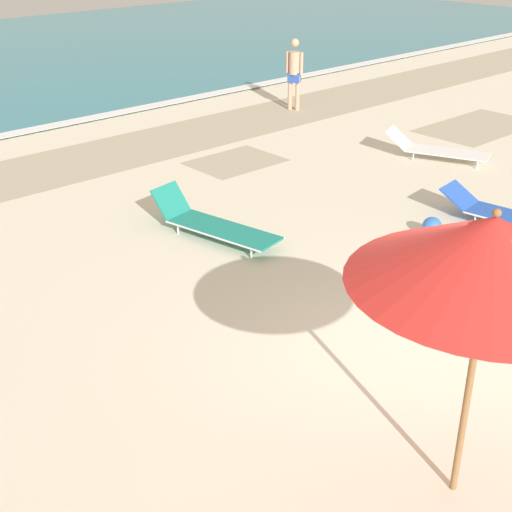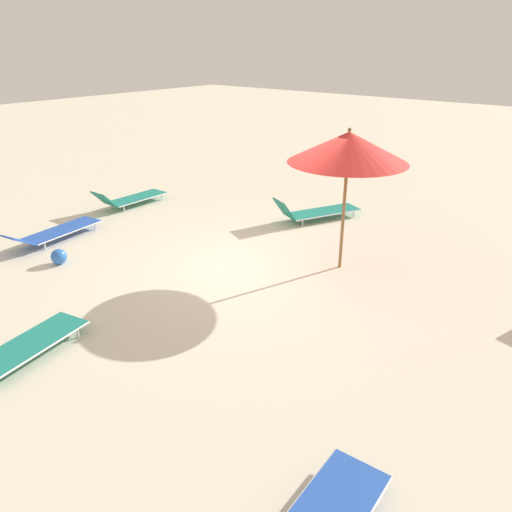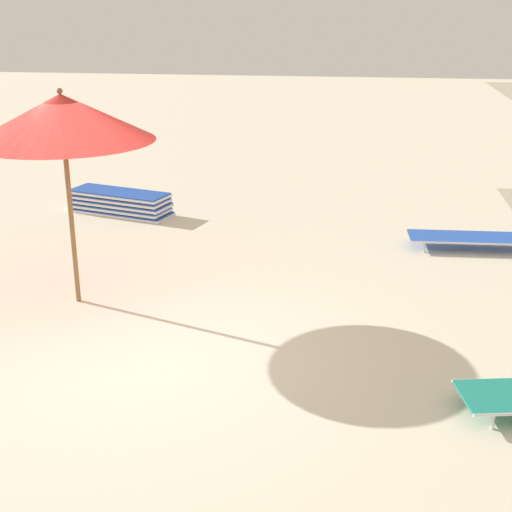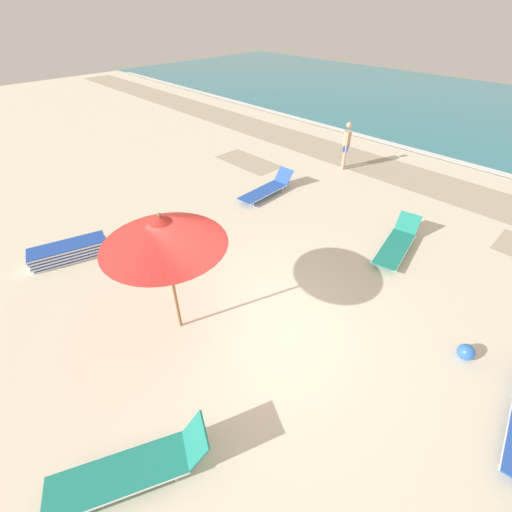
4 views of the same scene
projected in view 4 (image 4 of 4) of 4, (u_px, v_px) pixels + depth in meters
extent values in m
cube|color=beige|center=(255.00, 333.00, 6.99)|extent=(60.00, 60.00, 0.16)
cube|color=#B3A68B|center=(444.00, 187.00, 12.08)|extent=(57.00, 2.20, 0.00)
cube|color=#B3A68B|center=(248.00, 162.00, 13.94)|extent=(2.73, 1.30, 0.00)
cube|color=white|center=(471.00, 165.00, 13.48)|extent=(56.00, 0.44, 0.01)
cylinder|color=olive|center=(173.00, 283.00, 6.35)|extent=(0.06, 0.06, 2.33)
cone|color=red|center=(162.00, 231.00, 5.64)|extent=(2.16, 2.16, 0.55)
cylinder|color=#A4221E|center=(165.00, 244.00, 5.80)|extent=(2.10, 2.10, 0.01)
sphere|color=olive|center=(159.00, 215.00, 5.45)|extent=(0.07, 0.07, 0.07)
cube|color=blue|center=(73.00, 256.00, 8.84)|extent=(1.07, 1.90, 0.03)
cube|color=silver|center=(73.00, 257.00, 8.86)|extent=(1.09, 1.93, 0.04)
cube|color=blue|center=(70.00, 254.00, 8.77)|extent=(1.07, 1.90, 0.03)
cube|color=silver|center=(70.00, 255.00, 8.79)|extent=(1.09, 1.93, 0.04)
cube|color=blue|center=(70.00, 251.00, 8.72)|extent=(1.07, 1.90, 0.03)
cube|color=silver|center=(70.00, 252.00, 8.74)|extent=(1.09, 1.93, 0.04)
cube|color=blue|center=(67.00, 248.00, 8.66)|extent=(1.07, 1.90, 0.03)
cube|color=silver|center=(68.00, 249.00, 8.68)|extent=(1.09, 1.93, 0.04)
cube|color=blue|center=(66.00, 246.00, 8.61)|extent=(1.07, 1.90, 0.03)
cube|color=silver|center=(67.00, 247.00, 8.63)|extent=(1.09, 1.93, 0.04)
cube|color=#1E8475|center=(394.00, 248.00, 8.89)|extent=(0.95, 1.93, 0.03)
cylinder|color=silver|center=(383.00, 245.00, 9.02)|extent=(0.39, 1.82, 0.03)
cylinder|color=silver|center=(406.00, 252.00, 8.75)|extent=(0.39, 1.82, 0.03)
cube|color=#1E8475|center=(408.00, 223.00, 9.47)|extent=(0.63, 0.46, 0.46)
cylinder|color=silver|center=(375.00, 262.00, 8.59)|extent=(0.03, 0.03, 0.16)
cylinder|color=silver|center=(395.00, 269.00, 8.36)|extent=(0.03, 0.03, 0.16)
cylinder|color=silver|center=(392.00, 235.00, 9.53)|extent=(0.03, 0.03, 0.16)
cylinder|color=silver|center=(411.00, 241.00, 9.30)|extent=(0.03, 0.03, 0.16)
cube|color=#1E8475|center=(118.00, 475.00, 4.70)|extent=(1.34, 1.96, 0.03)
cylinder|color=silver|center=(117.00, 453.00, 4.92)|extent=(0.82, 1.72, 0.03)
cylinder|color=silver|center=(118.00, 499.00, 4.47)|extent=(0.82, 1.72, 0.03)
cube|color=#1E8475|center=(195.00, 440.00, 4.85)|extent=(0.67, 0.55, 0.47)
cylinder|color=silver|center=(63.00, 478.00, 4.75)|extent=(0.03, 0.03, 0.16)
cylinder|color=silver|center=(170.00, 442.00, 5.14)|extent=(0.03, 0.03, 0.16)
cylinder|color=silver|center=(175.00, 478.00, 4.76)|extent=(0.03, 0.03, 0.16)
cube|color=blue|center=(263.00, 192.00, 11.43)|extent=(0.70, 1.89, 0.03)
cylinder|color=silver|center=(256.00, 189.00, 11.60)|extent=(0.13, 1.86, 0.03)
cylinder|color=silver|center=(270.00, 195.00, 11.27)|extent=(0.13, 1.86, 0.03)
cube|color=blue|center=(284.00, 176.00, 11.94)|extent=(0.59, 0.39, 0.45)
cylinder|color=silver|center=(242.00, 199.00, 11.21)|extent=(0.03, 0.03, 0.16)
cylinder|color=silver|center=(253.00, 205.00, 10.93)|extent=(0.03, 0.03, 0.16)
cylinder|color=silver|center=(271.00, 185.00, 12.05)|extent=(0.03, 0.03, 0.16)
cylinder|color=silver|center=(282.00, 189.00, 11.78)|extent=(0.03, 0.03, 0.16)
cylinder|color=silver|center=(509.00, 421.00, 5.29)|extent=(0.27, 1.75, 0.03)
cylinder|color=silver|center=(503.00, 464.00, 4.90)|extent=(0.03, 0.03, 0.16)
cylinder|color=tan|center=(344.00, 158.00, 13.05)|extent=(0.11, 0.11, 0.90)
cylinder|color=tan|center=(344.00, 156.00, 13.20)|extent=(0.11, 0.11, 0.90)
cube|color=#2D51B2|center=(346.00, 148.00, 12.90)|extent=(0.32, 0.35, 0.24)
cylinder|color=tan|center=(347.00, 138.00, 12.68)|extent=(0.27, 0.27, 0.55)
cylinder|color=tan|center=(347.00, 140.00, 12.54)|extent=(0.08, 0.08, 0.55)
cylinder|color=tan|center=(347.00, 137.00, 12.83)|extent=(0.08, 0.08, 0.55)
sphere|color=tan|center=(349.00, 125.00, 12.39)|extent=(0.21, 0.21, 0.21)
sphere|color=blue|center=(466.00, 352.00, 6.34)|extent=(0.31, 0.31, 0.31)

